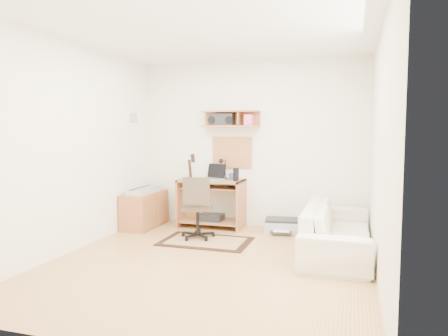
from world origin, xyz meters
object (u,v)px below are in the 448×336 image
(printer, at_px, (282,226))
(sofa, at_px, (337,221))
(cabinet, at_px, (145,209))
(task_chair, at_px, (198,207))
(desk, at_px, (212,203))

(printer, bearing_deg, sofa, -53.58)
(cabinet, bearing_deg, task_chair, -22.84)
(cabinet, relative_size, printer, 1.81)
(task_chair, height_order, sofa, task_chair)
(sofa, bearing_deg, cabinet, 79.16)
(sofa, bearing_deg, desk, 65.87)
(desk, xyz_separation_m, printer, (1.11, -0.01, -0.29))
(task_chair, distance_m, cabinet, 1.17)
(desk, relative_size, sofa, 0.50)
(printer, bearing_deg, task_chair, -152.49)
(sofa, bearing_deg, task_chair, 86.46)
(task_chair, xyz_separation_m, cabinet, (-1.07, 0.45, -0.17))
(desk, bearing_deg, sofa, -24.13)
(task_chair, relative_size, cabinet, 0.99)
(task_chair, bearing_deg, cabinet, 142.29)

